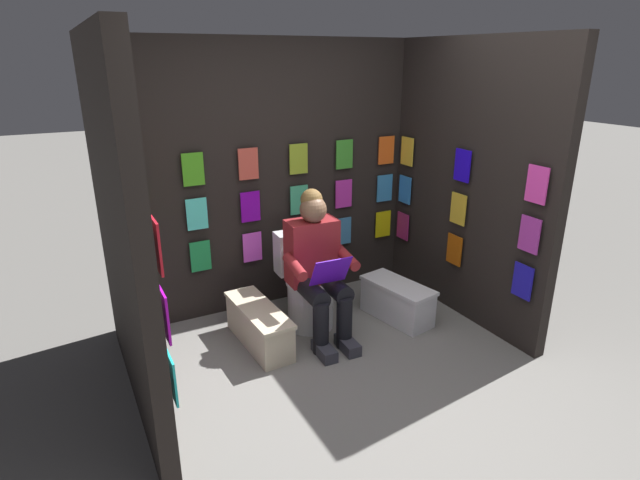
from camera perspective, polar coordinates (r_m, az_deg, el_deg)
ground_plane at (r=3.46m, az=7.87°, el=-18.61°), size 30.00×30.00×0.00m
display_wall_back at (r=4.47m, az=-5.53°, el=6.91°), size 2.74×0.14×2.30m
display_wall_left at (r=4.42m, az=16.27°, el=6.07°), size 0.14×1.82×2.30m
display_wall_right at (r=3.24m, az=-21.48°, el=0.53°), size 0.14×1.82×2.30m
toilet at (r=4.28m, az=-1.51°, el=-5.25°), size 0.41×0.56×0.77m
person_reading at (r=3.98m, az=-0.21°, el=-2.94°), size 0.54×0.70×1.19m
comic_longbox_near at (r=4.06m, az=-6.85°, el=-9.52°), size 0.30×0.81×0.32m
comic_longbox_far at (r=4.45m, az=8.63°, el=-6.76°), size 0.40×0.70×0.33m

